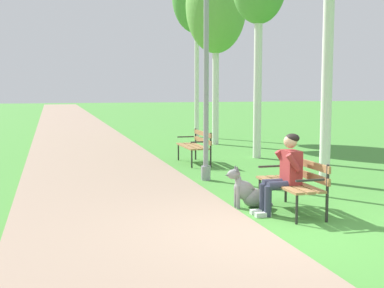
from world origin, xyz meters
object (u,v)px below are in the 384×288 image
Objects in this scene: dog_grey at (247,192)px; lamp_post_near at (206,75)px; park_bench_mid at (196,144)px; birch_tree_fourth at (216,7)px; person_seated_on_near_bench at (285,171)px; park_bench_near at (295,180)px.

lamp_post_near is (0.08, 2.61, 1.96)m from dog_grey.
birch_tree_fourth is at bearing 66.10° from park_bench_mid.
park_bench_mid is 5.03m from dog_grey.
person_seated_on_near_bench is (-0.13, -5.55, 0.17)m from park_bench_mid.
park_bench_mid is at bearing 90.82° from park_bench_near.
dog_grey is 3.26m from lamp_post_near.
birch_tree_fourth is (2.39, 9.21, 4.37)m from dog_grey.
dog_grey is at bearing -95.98° from park_bench_mid.
birch_tree_fourth reaches higher than park_bench_near.
park_bench_near is 0.28m from person_seated_on_near_bench.
park_bench_near and park_bench_mid have the same top height.
lamp_post_near is at bearing -100.62° from park_bench_mid.
park_bench_near is at bearing 18.88° from person_seated_on_near_bench.
birch_tree_fourth is (2.00, 9.76, 3.95)m from person_seated_on_near_bench.
birch_tree_fourth reaches higher than person_seated_on_near_bench.
person_seated_on_near_bench is at bearing -101.56° from birch_tree_fourth.
dog_grey is at bearing 141.40° from park_bench_near.
lamp_post_near is at bearing 99.64° from park_bench_near.
birch_tree_fourth reaches higher than park_bench_mid.
park_bench_mid is 0.35× the size of lamp_post_near.
dog_grey is at bearing -91.67° from lamp_post_near.
dog_grey is 0.19× the size of lamp_post_near.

